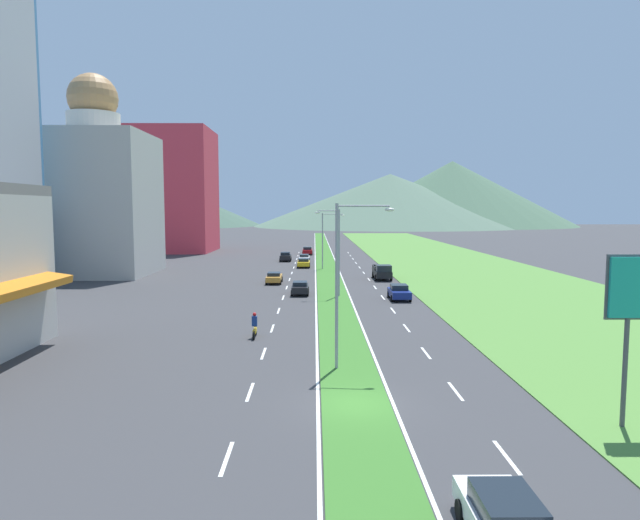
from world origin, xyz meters
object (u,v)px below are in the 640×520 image
Objects in this scene: pickup_truck_0 at (382,272)px; motorcycle_rider at (255,327)px; street_lamp_near at (343,274)px; car_0 at (286,257)px; car_1 at (300,288)px; street_lamp_far at (325,236)px; car_2 at (399,292)px; car_3 at (304,258)px; street_lamp_mid at (336,247)px; car_7 at (304,263)px; car_8 at (307,251)px; car_6 at (274,277)px.

motorcycle_rider is (-12.92, -31.91, -0.24)m from pickup_truck_0.
car_0 is (-6.62, 64.79, -4.60)m from street_lamp_near.
street_lamp_near is 2.29× the size of car_1.
street_lamp_far is 2.04× the size of car_2.
pickup_truck_0 reaches higher than car_3.
street_lamp_near reaches higher than street_lamp_mid.
street_lamp_mid is at bearing -88.63° from street_lamp_far.
car_1 is (-3.13, 27.39, -4.68)m from street_lamp_near.
street_lamp_near is at bearing -91.45° from street_lamp_mid.
street_lamp_far reaches higher than car_0.
street_lamp_far is 5.93m from car_7.
street_lamp_far reaches higher than pickup_truck_0.
pickup_truck_0 reaches higher than car_2.
car_2 is 0.90× the size of car_8.
car_8 is 2.28× the size of motorcycle_rider.
car_8 is at bearing -4.77° from car_6.
street_lamp_near is 4.67× the size of motorcycle_rider.
street_lamp_mid reaches higher than motorcycle_rider.
car_3 is at bearing -6.77° from car_6.
car_3 is at bearing 106.96° from street_lamp_far.
street_lamp_far reaches higher than car_3.
car_2 is at bearing -18.61° from street_lamp_mid.
car_2 is 2.06× the size of motorcycle_rider.
car_0 reaches higher than car_8.
car_7 is (-10.14, 30.61, -0.04)m from car_2.
street_lamp_far is 2.02× the size of car_7.
car_3 is 8.54m from car_7.
street_lamp_far is at bearing 89.96° from street_lamp_near.
car_8 is (0.36, 15.61, 0.07)m from car_3.
pickup_truck_0 is at bearing -39.99° from car_1.
street_lamp_mid is at bearing -19.42° from motorcycle_rider.
car_7 is (3.34, -10.23, -0.08)m from car_0.
car_3 is at bearing 96.15° from street_lamp_mid.
street_lamp_far is 14.96m from car_0.
motorcycle_rider reaches higher than car_2.
car_8 is 40.40m from pickup_truck_0.
pickup_truck_0 is at bearing 64.55° from street_lamp_mid.
car_1 is at bearing -97.31° from street_lamp_far.
pickup_truck_0 is (7.11, 39.59, -4.42)m from street_lamp_near.
street_lamp_mid is 19.96m from motorcycle_rider.
motorcycle_rider reaches higher than car_3.
street_lamp_mid is 2.16× the size of car_0.
car_0 is 0.91× the size of car_8.
car_6 is 42.57m from car_8.
car_3 is at bearing -156.04° from pickup_truck_0.
car_2 reaches higher than car_6.
car_1 is at bearing -39.99° from pickup_truck_0.
street_lamp_far reaches higher than motorcycle_rider.
street_lamp_near is 40.47m from pickup_truck_0.
car_7 is at bearing 142.71° from street_lamp_far.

